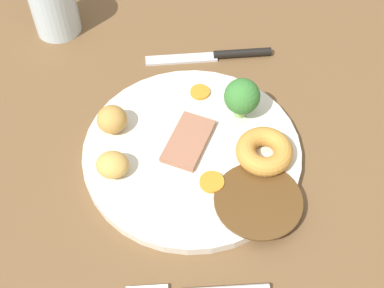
# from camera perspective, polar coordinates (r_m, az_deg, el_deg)

# --- Properties ---
(dining_table) EXTENTS (1.20, 0.84, 0.04)m
(dining_table) POSITION_cam_1_polar(r_m,az_deg,el_deg) (0.65, 1.15, -4.86)
(dining_table) COLOR brown
(dining_table) RESTS_ON ground
(dinner_plate) EXTENTS (0.27, 0.27, 0.01)m
(dinner_plate) POSITION_cam_1_polar(r_m,az_deg,el_deg) (0.65, 0.00, -0.89)
(dinner_plate) COLOR silver
(dinner_plate) RESTS_ON dining_table
(gravy_pool) EXTENTS (0.10, 0.10, 0.00)m
(gravy_pool) POSITION_cam_1_polar(r_m,az_deg,el_deg) (0.61, 7.31, -6.14)
(gravy_pool) COLOR #563819
(gravy_pool) RESTS_ON dinner_plate
(meat_slice_main) EXTENTS (0.09, 0.07, 0.01)m
(meat_slice_main) POSITION_cam_1_polar(r_m,az_deg,el_deg) (0.65, -0.39, 0.36)
(meat_slice_main) COLOR #9E664C
(meat_slice_main) RESTS_ON dinner_plate
(yorkshire_pudding) EXTENTS (0.07, 0.07, 0.02)m
(yorkshire_pudding) POSITION_cam_1_polar(r_m,az_deg,el_deg) (0.64, 7.97, -0.80)
(yorkshire_pudding) COLOR #C68938
(yorkshire_pudding) RESTS_ON dinner_plate
(roast_potato_left) EXTENTS (0.05, 0.05, 0.03)m
(roast_potato_left) POSITION_cam_1_polar(r_m,az_deg,el_deg) (0.66, -8.78, 2.70)
(roast_potato_left) COLOR #BC8C42
(roast_potato_left) RESTS_ON dinner_plate
(roast_potato_right) EXTENTS (0.04, 0.04, 0.03)m
(roast_potato_right) POSITION_cam_1_polar(r_m,az_deg,el_deg) (0.62, -8.72, -2.30)
(roast_potato_right) COLOR tan
(roast_potato_right) RESTS_ON dinner_plate
(carrot_coin_front) EXTENTS (0.03, 0.03, 0.00)m
(carrot_coin_front) POSITION_cam_1_polar(r_m,az_deg,el_deg) (0.71, 0.90, 5.73)
(carrot_coin_front) COLOR orange
(carrot_coin_front) RESTS_ON dinner_plate
(carrot_coin_back) EXTENTS (0.03, 0.03, 0.00)m
(carrot_coin_back) POSITION_cam_1_polar(r_m,az_deg,el_deg) (0.62, 2.20, -4.20)
(carrot_coin_back) COLOR orange
(carrot_coin_back) RESTS_ON dinner_plate
(broccoli_floret) EXTENTS (0.05, 0.05, 0.06)m
(broccoli_floret) POSITION_cam_1_polar(r_m,az_deg,el_deg) (0.66, 5.52, 5.18)
(broccoli_floret) COLOR #8CB766
(broccoli_floret) RESTS_ON dinner_plate
(knife) EXTENTS (0.04, 0.19, 0.01)m
(knife) POSITION_cam_1_polar(r_m,az_deg,el_deg) (0.77, 3.10, 9.71)
(knife) COLOR black
(knife) RESTS_ON dining_table
(water_glass) EXTENTS (0.07, 0.07, 0.09)m
(water_glass) POSITION_cam_1_polar(r_m,az_deg,el_deg) (0.82, -14.99, 14.57)
(water_glass) COLOR silver
(water_glass) RESTS_ON dining_table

